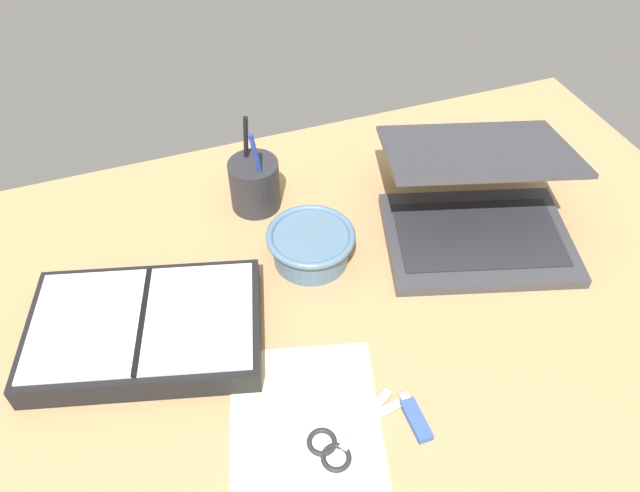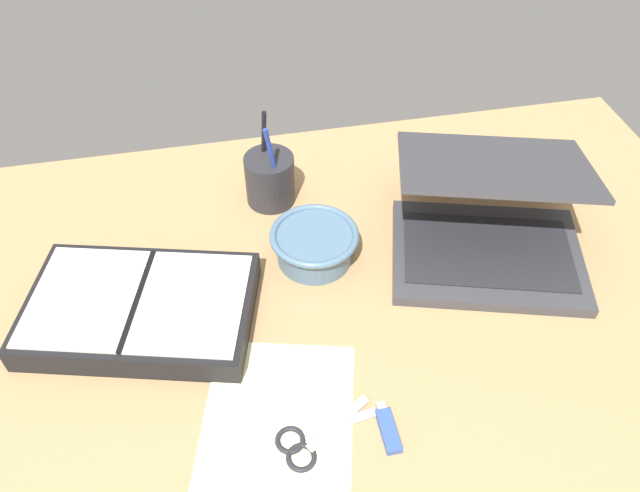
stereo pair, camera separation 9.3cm
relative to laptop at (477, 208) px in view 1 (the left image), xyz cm
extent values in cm
cube|color=tan|center=(-28.05, -12.34, -6.06)|extent=(140.00, 100.00, 2.00)
cube|color=#38383D|center=(-0.83, -2.85, -4.16)|extent=(35.14, 29.70, 1.80)
cube|color=#232328|center=(-0.83, -2.85, -3.14)|extent=(29.93, 22.74, 0.24)
cube|color=#38383D|center=(1.56, 5.34, 7.51)|extent=(35.02, 29.31, 5.84)
cube|color=silver|center=(1.43, 4.89, 7.40)|extent=(32.07, 26.46, 4.87)
cylinder|color=slate|center=(-27.78, 2.82, -2.46)|extent=(12.05, 12.05, 5.22)
torus|color=slate|center=(-27.78, 2.82, 0.15)|extent=(14.17, 14.17, 1.13)
cylinder|color=#28282D|center=(-32.82, 18.65, -0.53)|extent=(8.62, 8.62, 9.08)
cylinder|color=black|center=(-33.34, 20.96, 3.77)|extent=(1.96, 1.06, 15.70)
cylinder|color=#233899|center=(-32.19, 16.36, 3.86)|extent=(3.00, 1.41, 15.82)
cube|color=black|center=(-55.39, -4.18, -2.97)|extent=(36.79, 28.53, 4.18)
cube|color=silver|center=(-62.96, -2.17, -0.74)|extent=(19.38, 22.12, 0.30)
cube|color=silver|center=(-47.83, -6.20, -0.74)|extent=(19.38, 22.12, 0.30)
cube|color=black|center=(-55.39, -4.18, -0.59)|extent=(5.63, 18.46, 0.30)
cube|color=#B7B7BC|center=(-30.74, -26.98, -4.46)|extent=(9.51, 6.70, 0.30)
cube|color=#B7B7BC|center=(-30.74, -26.98, -4.76)|extent=(10.59, 2.78, 0.30)
torus|color=#232328|center=(-36.25, -30.52, -4.76)|extent=(3.90, 3.90, 0.70)
torus|color=#232328|center=(-37.21, -27.97, -4.76)|extent=(3.90, 3.90, 0.70)
cube|color=#F4EFB2|center=(-38.80, -26.63, -4.98)|extent=(25.79, 31.75, 0.16)
cube|color=#33519E|center=(-24.71, -29.31, -4.56)|extent=(2.02, 6.01, 1.00)
cube|color=silver|center=(-24.69, -25.71, -4.56)|extent=(1.20, 1.20, 0.60)
camera|label=1|loc=(-49.96, -63.09, 68.65)|focal=35.00mm
camera|label=2|loc=(-40.96, -65.58, 68.65)|focal=35.00mm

